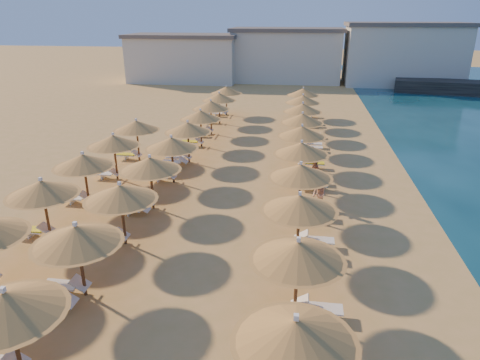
% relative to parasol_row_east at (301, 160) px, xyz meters
% --- Properties ---
extents(ground, '(220.00, 220.00, 0.00)m').
position_rel_parasol_row_east_xyz_m(ground, '(-3.44, -4.61, -2.32)').
color(ground, tan).
rests_on(ground, ground).
extents(hotel_blocks, '(45.70, 10.71, 8.10)m').
position_rel_parasol_row_east_xyz_m(hotel_blocks, '(-1.06, 41.97, 1.38)').
color(hotel_blocks, beige).
rests_on(hotel_blocks, ground).
extents(parasol_row_east, '(3.05, 42.65, 2.84)m').
position_rel_parasol_row_east_xyz_m(parasol_row_east, '(0.00, 0.00, 0.00)').
color(parasol_row_east, brown).
rests_on(parasol_row_east, ground).
extents(parasol_row_west, '(3.05, 42.65, 2.84)m').
position_rel_parasol_row_east_xyz_m(parasol_row_west, '(-7.25, 0.00, 0.00)').
color(parasol_row_west, brown).
rests_on(parasol_row_west, ground).
extents(parasol_row_inland, '(3.05, 21.05, 2.84)m').
position_rel_parasol_row_east_xyz_m(parasol_row_inland, '(-10.69, -3.60, -0.00)').
color(parasol_row_inland, brown).
rests_on(parasol_row_inland, ground).
extents(loungers, '(13.76, 40.17, 0.66)m').
position_rel_parasol_row_east_xyz_m(loungers, '(-4.78, -0.71, -1.98)').
color(loungers, white).
rests_on(loungers, ground).
extents(beachgoer_c, '(0.79, 1.06, 1.67)m').
position_rel_parasol_row_east_xyz_m(beachgoer_c, '(0.82, 2.22, -1.49)').
color(beachgoer_c, tan).
rests_on(beachgoer_c, ground).
extents(beachgoer_b, '(0.91, 0.94, 1.52)m').
position_rel_parasol_row_east_xyz_m(beachgoer_b, '(0.97, -0.66, -1.56)').
color(beachgoer_b, tan).
rests_on(beachgoer_b, ground).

